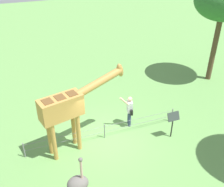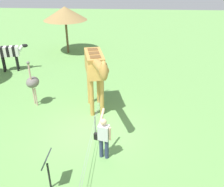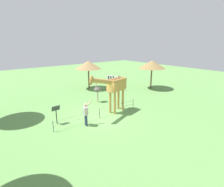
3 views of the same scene
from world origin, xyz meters
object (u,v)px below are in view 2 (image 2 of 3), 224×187
shade_hut_far (65,13)px  info_sign (47,164)px  giraffe (95,68)px  ostrich (33,82)px  zebra (10,53)px  visitor (103,136)px

shade_hut_far → info_sign: 13.01m
giraffe → info_sign: bearing=-11.3°
ostrich → info_sign: ostrich is taller
giraffe → zebra: giraffe is taller
zebra → info_sign: size_ratio=1.38×
zebra → shade_hut_far: (-3.73, 2.70, 1.71)m
visitor → ostrich: size_ratio=0.76×
visitor → info_sign: size_ratio=1.29×
ostrich → info_sign: (4.83, 2.11, -0.23)m
giraffe → visitor: size_ratio=2.28×
giraffe → info_sign: 4.61m
visitor → zebra: visitor is taller
giraffe → shade_hut_far: (-8.29, -3.19, 0.73)m
giraffe → ostrich: 3.17m
giraffe → visitor: bearing=11.7°
ostrich → shade_hut_far: shade_hut_far is taller
visitor → zebra: 9.91m
giraffe → visitor: giraffe is taller
ostrich → visitor: bearing=46.7°
info_sign → ostrich: bearing=-156.4°
visitor → shade_hut_far: (-11.21, -3.79, 1.97)m
giraffe → visitor: (2.92, 0.60, -1.24)m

